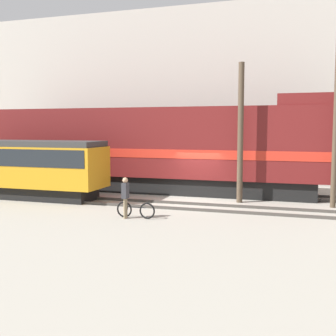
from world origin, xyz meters
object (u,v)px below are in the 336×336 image
object	(u,v)px
utility_pole_center	(336,106)
person	(125,193)
freight_locomotive	(146,148)
utility_pole_left	(240,133)
bicycle	(136,210)
streetcar	(24,165)

from	to	relation	value
utility_pole_center	person	bearing A→B (deg)	-148.32
freight_locomotive	utility_pole_left	world-z (taller)	utility_pole_left
utility_pole_center	bicycle	bearing A→B (deg)	-147.83
utility_pole_left	person	bearing A→B (deg)	-127.60
freight_locomotive	streetcar	bearing A→B (deg)	-141.69
utility_pole_left	bicycle	bearing A→B (deg)	-125.53
bicycle	utility_pole_left	bearing A→B (deg)	54.47
utility_pole_center	freight_locomotive	bearing A→B (deg)	168.29
streetcar	person	xyz separation A→B (m)	(7.40, -3.14, -0.73)
utility_pole_left	utility_pole_center	world-z (taller)	utility_pole_center
freight_locomotive	utility_pole_center	size ratio (longest dim) A/B	2.22
freight_locomotive	streetcar	distance (m)	7.08
streetcar	bicycle	xyz separation A→B (m)	(7.81, -2.99, -1.46)
freight_locomotive	utility_pole_left	xyz separation A→B (m)	(5.99, -2.18, 0.96)
streetcar	utility_pole_left	bearing A→B (deg)	10.73
utility_pole_left	utility_pole_center	size ratio (longest dim) A/B	0.73
freight_locomotive	bicycle	distance (m)	8.02
freight_locomotive	utility_pole_center	world-z (taller)	utility_pole_center
utility_pole_left	freight_locomotive	bearing A→B (deg)	160.00
bicycle	freight_locomotive	bearing A→B (deg)	107.34
freight_locomotive	person	xyz separation A→B (m)	(1.89, -7.50, -1.54)
streetcar	person	size ratio (longest dim) A/B	5.22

